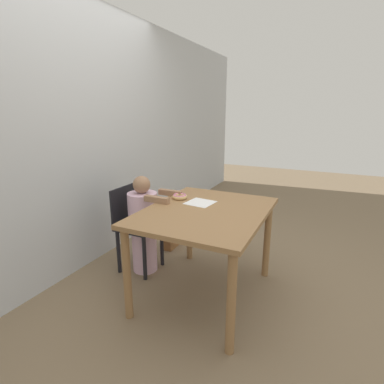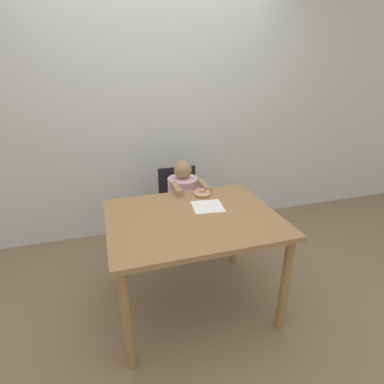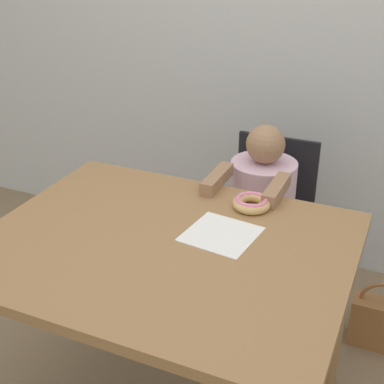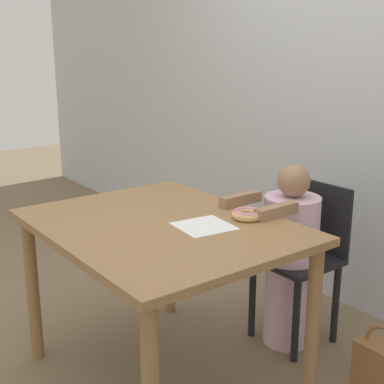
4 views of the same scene
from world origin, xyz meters
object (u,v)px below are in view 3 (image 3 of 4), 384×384
(chair, at_px, (266,224))
(donut, at_px, (252,202))
(child_figure, at_px, (260,230))
(handbag, at_px, (380,322))

(chair, distance_m, donut, 0.57)
(child_figure, bearing_deg, donut, -79.96)
(child_figure, height_order, donut, child_figure)
(child_figure, relative_size, handbag, 2.91)
(chair, height_order, donut, chair)
(chair, distance_m, child_figure, 0.10)
(chair, xyz_separation_m, child_figure, (-0.00, -0.10, 0.02))
(handbag, bearing_deg, chair, 171.71)
(child_figure, relative_size, donut, 7.00)
(child_figure, distance_m, handbag, 0.65)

